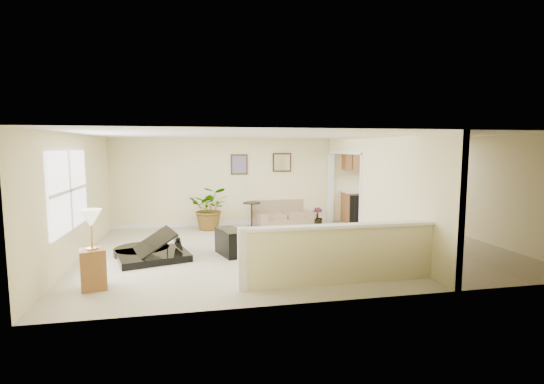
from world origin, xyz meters
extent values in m
plane|color=beige|center=(0.00, 0.00, 0.00)|extent=(9.00, 9.00, 0.00)
cube|color=beige|center=(0.00, 3.00, 1.25)|extent=(9.00, 0.04, 2.50)
cube|color=beige|center=(0.00, -3.00, 1.25)|extent=(9.00, 0.04, 2.50)
cube|color=beige|center=(-4.50, 0.00, 1.25)|extent=(0.04, 6.00, 2.50)
cube|color=beige|center=(4.50, 0.00, 1.25)|extent=(0.04, 6.00, 2.50)
cube|color=white|center=(0.00, 0.00, 2.50)|extent=(9.00, 6.00, 0.04)
cube|color=gray|center=(3.15, 0.00, 0.00)|extent=(2.70, 6.00, 0.01)
cube|color=beige|center=(1.80, -1.20, 1.25)|extent=(0.12, 3.60, 2.50)
cube|color=beige|center=(1.80, 1.77, 2.30)|extent=(0.12, 2.35, 0.40)
cube|color=beige|center=(0.15, -2.30, 0.47)|extent=(3.30, 0.12, 0.95)
cube|color=white|center=(0.15, -2.30, 0.96)|extent=(3.40, 0.22, 0.05)
cube|color=white|center=(-1.50, -2.30, 0.50)|extent=(0.14, 0.14, 1.00)
cube|color=white|center=(-4.49, -0.50, 1.45)|extent=(0.05, 2.15, 1.45)
cube|color=#3E2116|center=(-0.95, 2.98, 1.75)|extent=(0.48, 0.03, 0.58)
cube|color=#865573|center=(-0.95, 2.96, 1.75)|extent=(0.40, 0.01, 0.50)
cube|color=#3E2116|center=(0.30, 2.98, 1.80)|extent=(0.55, 0.03, 0.55)
cube|color=white|center=(0.30, 2.96, 1.80)|extent=(0.46, 0.01, 0.46)
cube|color=brown|center=(3.30, 2.70, 0.45)|extent=(2.30, 0.60, 0.90)
cube|color=beige|center=(3.30, 2.70, 0.92)|extent=(2.36, 0.65, 0.04)
cube|color=black|center=(2.50, 2.69, 0.43)|extent=(0.60, 0.60, 0.84)
cube|color=brown|center=(3.30, 2.82, 1.95)|extent=(2.30, 0.35, 0.75)
cube|color=black|center=(-3.06, -0.23, 0.70)|extent=(1.59, 1.46, 0.27)
cylinder|color=black|center=(-3.20, 0.27, 0.70)|extent=(1.13, 1.13, 0.27)
cube|color=white|center=(-2.28, -0.23, 0.67)|extent=(0.45, 0.93, 0.02)
cube|color=black|center=(-3.15, -0.14, 0.95)|extent=(1.29, 1.30, 0.62)
cube|color=black|center=(-1.50, -0.20, 0.27)|extent=(0.63, 0.89, 0.54)
cube|color=tan|center=(0.28, 2.65, 0.23)|extent=(1.73, 1.14, 0.45)
cube|color=tan|center=(0.28, 3.00, 0.69)|extent=(1.63, 0.45, 0.47)
cube|color=tan|center=(-0.43, 2.65, 0.54)|extent=(0.33, 0.93, 0.17)
cube|color=tan|center=(0.99, 2.65, 0.54)|extent=(0.33, 0.93, 0.17)
cylinder|color=black|center=(-0.67, 2.44, 0.01)|extent=(0.36, 0.36, 0.03)
cylinder|color=black|center=(-0.67, 2.44, 0.36)|extent=(0.04, 0.04, 0.70)
cylinder|color=black|center=(-0.67, 2.44, 0.71)|extent=(0.50, 0.50, 0.03)
cylinder|color=black|center=(-1.81, 2.46, 0.12)|extent=(0.34, 0.34, 0.24)
imported|color=#1E5519|center=(-1.81, 2.46, 0.59)|extent=(1.21, 1.09, 1.19)
cylinder|color=black|center=(1.22, 2.39, 0.10)|extent=(0.27, 0.27, 0.19)
imported|color=#1E5519|center=(1.22, 2.39, 0.26)|extent=(0.37, 0.37, 0.53)
cube|color=brown|center=(-3.81, -1.78, 0.32)|extent=(0.46, 0.46, 0.64)
cylinder|color=#CA8843|center=(-3.81, -1.78, 0.65)|extent=(0.17, 0.17, 0.02)
cylinder|color=#CA8843|center=(-3.81, -1.78, 0.87)|extent=(0.03, 0.03, 0.43)
cone|color=beige|center=(-3.81, -1.78, 1.14)|extent=(0.34, 0.34, 0.28)
camera|label=1|loc=(-2.20, -8.26, 2.23)|focal=26.00mm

